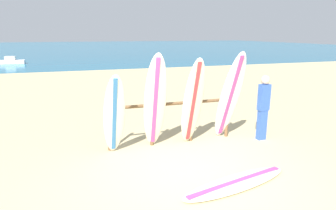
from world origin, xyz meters
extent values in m
plane|color=#CCB784|center=(0.00, 0.00, 0.00)|extent=(120.00, 120.00, 0.00)
cube|color=#196B93|center=(0.00, 58.00, 0.00)|extent=(120.00, 80.00, 0.01)
cylinder|color=brown|center=(-1.35, 1.84, 0.60)|extent=(0.09, 0.09, 1.19)
cylinder|color=brown|center=(-0.30, 1.84, 0.60)|extent=(0.09, 0.09, 1.19)
cylinder|color=brown|center=(0.76, 1.84, 0.60)|extent=(0.09, 0.09, 1.19)
cylinder|color=brown|center=(1.81, 1.84, 0.60)|extent=(0.09, 0.09, 1.19)
cylinder|color=brown|center=(0.23, 1.84, 1.04)|extent=(3.27, 0.08, 0.08)
ellipsoid|color=silver|center=(-1.26, 1.42, 0.98)|extent=(0.54, 0.78, 1.96)
cube|color=#3372B2|center=(-1.26, 1.42, 0.98)|extent=(0.13, 0.71, 1.81)
ellipsoid|color=beige|center=(-0.29, 1.52, 1.19)|extent=(0.56, 0.78, 2.37)
cube|color=#A53F8C|center=(-0.29, 1.52, 1.19)|extent=(0.11, 0.72, 2.19)
ellipsoid|color=beige|center=(0.66, 1.51, 1.12)|extent=(0.61, 0.71, 2.23)
cube|color=#B73338|center=(0.66, 1.51, 1.12)|extent=(0.16, 0.62, 2.06)
ellipsoid|color=white|center=(1.65, 1.46, 1.19)|extent=(0.56, 1.03, 2.38)
cube|color=#A53F8C|center=(1.65, 1.46, 1.19)|extent=(0.11, 0.96, 2.20)
ellipsoid|color=beige|center=(0.71, -0.57, 0.04)|extent=(2.49, 1.09, 0.07)
cube|color=#A53F8C|center=(0.71, -0.57, 0.04)|extent=(2.20, 0.59, 0.08)
cube|color=#3359B2|center=(2.59, 1.35, 0.40)|extent=(0.24, 0.17, 0.81)
cube|color=#3359B2|center=(2.59, 1.35, 1.15)|extent=(0.29, 0.20, 0.68)
sphere|color=beige|center=(2.59, 1.35, 1.61)|extent=(0.23, 0.23, 0.23)
cube|color=silver|center=(-7.57, 25.13, 0.18)|extent=(2.41, 0.83, 0.35)
cube|color=silver|center=(-7.57, 25.13, 0.54)|extent=(0.87, 0.56, 0.36)
camera|label=1|loc=(-2.03, -4.86, 2.76)|focal=31.04mm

